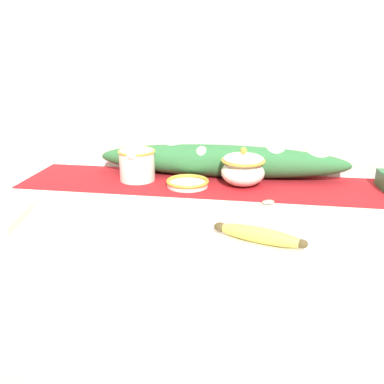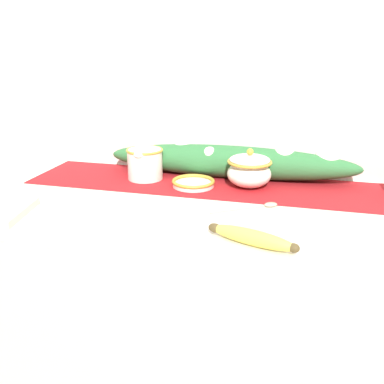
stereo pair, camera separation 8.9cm
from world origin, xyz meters
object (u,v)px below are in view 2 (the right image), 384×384
cream_pitcher (145,163)px  small_dish (193,183)px  banana (252,237)px  spoon (265,205)px  sugar_bowl (249,170)px

cream_pitcher → small_dish: cream_pitcher is taller
banana → cream_pitcher: bearing=134.8°
small_dish → spoon: 0.25m
cream_pitcher → sugar_bowl: size_ratio=1.01×
sugar_bowl → small_dish: (-0.16, -0.04, -0.04)m
sugar_bowl → small_dish: bearing=-167.4°
small_dish → spoon: (0.22, -0.11, -0.01)m
sugar_bowl → cream_pitcher: bearing=179.8°
spoon → sugar_bowl: bearing=79.4°
small_dish → banana: 0.40m
cream_pitcher → small_dish: bearing=-12.7°
cream_pitcher → small_dish: (0.16, -0.04, -0.04)m
sugar_bowl → spoon: sugar_bowl is taller
sugar_bowl → spoon: size_ratio=0.79×
spoon → small_dish: bearing=119.9°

